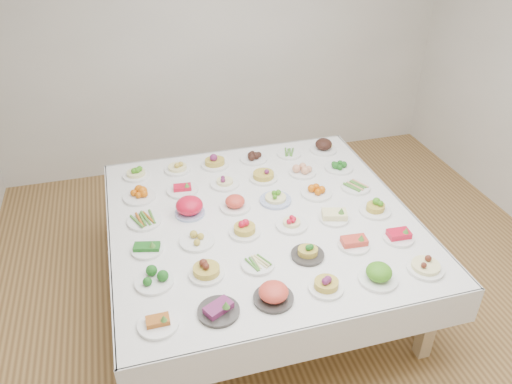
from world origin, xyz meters
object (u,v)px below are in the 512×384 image
object	(u,v)px
dish_18	(144,219)
dish_35	(324,144)
display_table	(261,224)
dish_0	(158,321)

from	to	relation	value
dish_18	dish_35	size ratio (longest dim) A/B	1.04
display_table	dish_35	bearing A→B (deg)	45.34
dish_0	dish_18	bearing A→B (deg)	89.22
dish_18	dish_35	distance (m)	1.84
dish_0	display_table	bearing A→B (deg)	45.01
dish_0	dish_35	xyz separation A→B (m)	(1.71, 1.72, 0.03)
display_table	dish_18	world-z (taller)	dish_18
display_table	dish_0	distance (m)	1.23
display_table	dish_18	xyz separation A→B (m)	(-0.85, 0.17, 0.09)
dish_18	dish_35	bearing A→B (deg)	22.15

